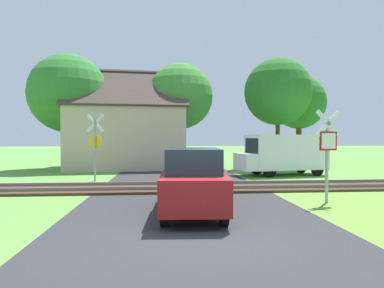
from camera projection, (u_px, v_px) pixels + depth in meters
The scene contains 12 objects.
ground_plane at pixel (198, 236), 7.15m from camera, with size 160.00×160.00×0.00m, color #5B933D.
road_asphalt at pixel (191, 215), 9.14m from camera, with size 6.66×80.00×0.01m, color #2D2D30.
rail_track at pixel (182, 188), 13.76m from camera, with size 60.00×2.60×0.22m.
stop_sign_near at pixel (327, 149), 10.76m from camera, with size 0.87×0.19×2.95m.
crossing_sign_far at pixel (95, 142), 16.17m from camera, with size 0.86×0.23×3.20m.
house at pixel (126, 135), 23.80m from camera, with size 8.48×7.24×6.78m.
tree_left at pixel (68, 94), 22.61m from camera, with size 5.18×5.18×7.60m.
tree_center at pixel (180, 97), 23.97m from camera, with size 4.58×4.58×7.28m.
tree_right at pixel (278, 92), 23.00m from camera, with size 4.50×4.50×7.43m.
tree_far at pixel (299, 103), 28.94m from camera, with size 4.49×4.49×7.33m.
mail_truck at pixel (284, 153), 18.89m from camera, with size 5.15×2.70×2.24m.
parked_car at pixel (193, 181), 9.29m from camera, with size 1.85×4.08×1.78m.
Camera 1 is at (-0.73, -7.08, 2.06)m, focal length 32.00 mm.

